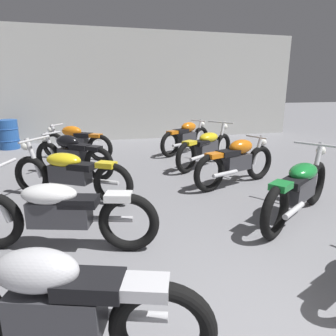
{
  "coord_description": "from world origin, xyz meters",
  "views": [
    {
      "loc": [
        -1.21,
        -0.92,
        1.76
      ],
      "look_at": [
        0.0,
        3.45,
        0.55
      ],
      "focal_mm": 32.44,
      "sensor_mm": 36.0,
      "label": 1
    }
  ],
  "objects_px": {
    "motorcycle_left_row_1": "(59,212)",
    "motorcycle_right_row_4": "(186,137)",
    "motorcycle_left_row_3": "(72,154)",
    "motorcycle_right_row_1": "(299,187)",
    "motorcycle_left_row_0": "(55,307)",
    "motorcycle_right_row_3": "(206,147)",
    "motorcycle_left_row_2": "(69,173)",
    "oil_drum": "(8,134)",
    "motorcycle_right_row_2": "(237,161)",
    "motorcycle_left_row_4": "(76,142)"
  },
  "relations": [
    {
      "from": "oil_drum",
      "to": "motorcycle_right_row_2",
      "type": "bearing_deg",
      "value": -45.54
    },
    {
      "from": "motorcycle_right_row_3",
      "to": "motorcycle_right_row_4",
      "type": "xyz_separation_m",
      "value": [
        0.02,
        1.46,
        0.01
      ]
    },
    {
      "from": "motorcycle_left_row_2",
      "to": "motorcycle_right_row_1",
      "type": "distance_m",
      "value": 3.42
    },
    {
      "from": "motorcycle_left_row_3",
      "to": "motorcycle_right_row_4",
      "type": "height_order",
      "value": "same"
    },
    {
      "from": "oil_drum",
      "to": "motorcycle_right_row_1",
      "type": "bearing_deg",
      "value": -52.79
    },
    {
      "from": "motorcycle_right_row_3",
      "to": "motorcycle_left_row_2",
      "type": "bearing_deg",
      "value": -153.94
    },
    {
      "from": "motorcycle_left_row_1",
      "to": "motorcycle_right_row_4",
      "type": "bearing_deg",
      "value": 56.23
    },
    {
      "from": "motorcycle_left_row_3",
      "to": "motorcycle_right_row_2",
      "type": "relative_size",
      "value": 0.83
    },
    {
      "from": "motorcycle_left_row_2",
      "to": "motorcycle_right_row_3",
      "type": "bearing_deg",
      "value": 26.06
    },
    {
      "from": "motorcycle_left_row_0",
      "to": "motorcycle_right_row_1",
      "type": "distance_m",
      "value": 3.39
    },
    {
      "from": "motorcycle_left_row_3",
      "to": "motorcycle_right_row_3",
      "type": "distance_m",
      "value": 2.92
    },
    {
      "from": "motorcycle_left_row_0",
      "to": "motorcycle_left_row_3",
      "type": "bearing_deg",
      "value": 90.32
    },
    {
      "from": "motorcycle_right_row_4",
      "to": "oil_drum",
      "type": "relative_size",
      "value": 2.05
    },
    {
      "from": "motorcycle_left_row_1",
      "to": "motorcycle_left_row_0",
      "type": "bearing_deg",
      "value": -86.96
    },
    {
      "from": "motorcycle_left_row_2",
      "to": "motorcycle_right_row_1",
      "type": "bearing_deg",
      "value": -27.7
    },
    {
      "from": "motorcycle_left_row_2",
      "to": "motorcycle_right_row_3",
      "type": "xyz_separation_m",
      "value": [
        2.92,
        1.43,
        0.0
      ]
    },
    {
      "from": "motorcycle_right_row_4",
      "to": "motorcycle_left_row_1",
      "type": "bearing_deg",
      "value": -123.77
    },
    {
      "from": "motorcycle_left_row_0",
      "to": "motorcycle_right_row_2",
      "type": "relative_size",
      "value": 1.0
    },
    {
      "from": "motorcycle_left_row_4",
      "to": "motorcycle_right_row_3",
      "type": "xyz_separation_m",
      "value": [
        2.87,
        -1.44,
        -0.01
      ]
    },
    {
      "from": "motorcycle_left_row_2",
      "to": "motorcycle_left_row_3",
      "type": "xyz_separation_m",
      "value": [
        0.0,
        1.36,
        0.01
      ]
    },
    {
      "from": "motorcycle_left_row_0",
      "to": "motorcycle_right_row_3",
      "type": "xyz_separation_m",
      "value": [
        2.89,
        4.59,
        -0.01
      ]
    },
    {
      "from": "motorcycle_left_row_3",
      "to": "motorcycle_right_row_1",
      "type": "distance_m",
      "value": 4.23
    },
    {
      "from": "motorcycle_left_row_2",
      "to": "motorcycle_right_row_2",
      "type": "xyz_separation_m",
      "value": [
        2.92,
        -0.02,
        0.01
      ]
    },
    {
      "from": "motorcycle_left_row_4",
      "to": "motorcycle_right_row_4",
      "type": "relative_size",
      "value": 1.0
    },
    {
      "from": "motorcycle_left_row_3",
      "to": "motorcycle_left_row_4",
      "type": "relative_size",
      "value": 0.91
    },
    {
      "from": "motorcycle_left_row_3",
      "to": "motorcycle_right_row_4",
      "type": "relative_size",
      "value": 0.9
    },
    {
      "from": "motorcycle_left_row_0",
      "to": "motorcycle_right_row_4",
      "type": "height_order",
      "value": "same"
    },
    {
      "from": "motorcycle_left_row_3",
      "to": "motorcycle_right_row_1",
      "type": "height_order",
      "value": "motorcycle_right_row_1"
    },
    {
      "from": "motorcycle_left_row_1",
      "to": "oil_drum",
      "type": "distance_m",
      "value": 6.72
    },
    {
      "from": "motorcycle_left_row_1",
      "to": "motorcycle_right_row_3",
      "type": "distance_m",
      "value": 4.24
    },
    {
      "from": "motorcycle_right_row_1",
      "to": "motorcycle_right_row_4",
      "type": "height_order",
      "value": "motorcycle_right_row_1"
    },
    {
      "from": "motorcycle_left_row_3",
      "to": "motorcycle_left_row_1",
      "type": "bearing_deg",
      "value": -91.13
    },
    {
      "from": "motorcycle_left_row_4",
      "to": "motorcycle_right_row_2",
      "type": "distance_m",
      "value": 4.07
    },
    {
      "from": "motorcycle_left_row_3",
      "to": "motorcycle_right_row_2",
      "type": "bearing_deg",
      "value": -25.33
    },
    {
      "from": "motorcycle_left_row_0",
      "to": "motorcycle_right_row_3",
      "type": "relative_size",
      "value": 1.03
    },
    {
      "from": "motorcycle_right_row_4",
      "to": "motorcycle_left_row_3",
      "type": "bearing_deg",
      "value": -152.6
    },
    {
      "from": "motorcycle_left_row_2",
      "to": "oil_drum",
      "type": "distance_m",
      "value": 5.22
    },
    {
      "from": "motorcycle_left_row_0",
      "to": "motorcycle_left_row_4",
      "type": "bearing_deg",
      "value": 89.8
    },
    {
      "from": "motorcycle_left_row_4",
      "to": "motorcycle_right_row_1",
      "type": "height_order",
      "value": "motorcycle_right_row_1"
    },
    {
      "from": "motorcycle_right_row_3",
      "to": "motorcycle_right_row_1",
      "type": "bearing_deg",
      "value": -88.02
    },
    {
      "from": "motorcycle_right_row_2",
      "to": "motorcycle_right_row_4",
      "type": "height_order",
      "value": "same"
    },
    {
      "from": "motorcycle_right_row_1",
      "to": "motorcycle_left_row_0",
      "type": "bearing_deg",
      "value": -152.26
    },
    {
      "from": "motorcycle_left_row_1",
      "to": "motorcycle_right_row_1",
      "type": "distance_m",
      "value": 3.08
    },
    {
      "from": "motorcycle_right_row_1",
      "to": "motorcycle_right_row_2",
      "type": "distance_m",
      "value": 1.57
    },
    {
      "from": "motorcycle_left_row_0",
      "to": "motorcycle_right_row_2",
      "type": "distance_m",
      "value": 4.27
    },
    {
      "from": "motorcycle_left_row_2",
      "to": "motorcycle_right_row_3",
      "type": "height_order",
      "value": "same"
    },
    {
      "from": "motorcycle_right_row_2",
      "to": "oil_drum",
      "type": "xyz_separation_m",
      "value": [
        -4.8,
        4.89,
        -0.03
      ]
    },
    {
      "from": "motorcycle_left_row_0",
      "to": "motorcycle_right_row_1",
      "type": "relative_size",
      "value": 1.0
    },
    {
      "from": "motorcycle_left_row_2",
      "to": "oil_drum",
      "type": "bearing_deg",
      "value": 111.09
    },
    {
      "from": "motorcycle_right_row_1",
      "to": "motorcycle_left_row_3",
      "type": "bearing_deg",
      "value": 135.69
    }
  ]
}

